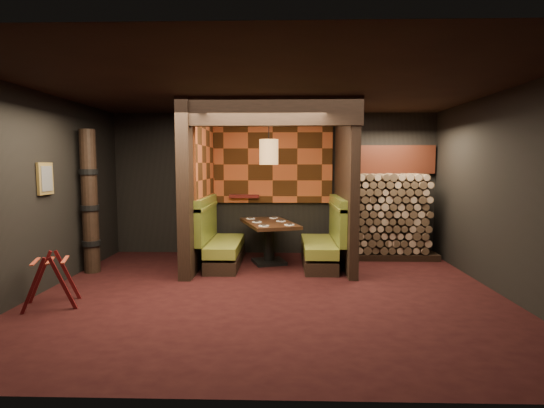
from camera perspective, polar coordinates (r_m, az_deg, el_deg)
The scene contains 23 objects.
floor at distance 6.16m, azimuth -0.34°, elevation -11.96°, with size 6.50×5.50×0.02m, color black.
ceiling at distance 5.97m, azimuth -0.36°, elevation 15.35°, with size 6.50×5.50×0.02m, color black.
wall_back at distance 8.65m, azimuth 0.27°, elevation 2.72°, with size 6.50×0.02×2.85m, color black.
wall_front at distance 3.15m, azimuth -2.03°, elevation -1.96°, with size 6.50×0.02×2.85m, color black.
wall_left at distance 6.83m, azimuth -28.84°, elevation 1.34°, with size 0.02×5.50×2.85m, color black.
wall_right at distance 6.64m, azimuth 29.05°, elevation 1.24°, with size 0.02×5.50×2.85m, color black.
partition_left at distance 7.70m, azimuth -10.03°, elevation 2.31°, with size 0.20×2.20×2.85m, color black.
partition_right at distance 7.67m, azimuth 9.85°, elevation 2.30°, with size 0.15×2.10×2.85m, color black.
header_beam at distance 6.63m, azimuth -0.37°, elevation 12.34°, with size 2.85×0.18×0.44m, color black.
tapa_back_panel at distance 8.59m, azimuth 0.09°, elevation 5.34°, with size 2.40×0.06×1.55m, color #AF4B24.
tapa_side_panel at distance 7.83m, azimuth -8.96°, elevation 5.49°, with size 0.04×1.85×1.45m, color #AF4B24.
lacquer_shelf at distance 8.59m, azimuth -3.76°, elevation 1.06°, with size 0.60×0.12×0.07m, color #541614.
booth_bench_left at distance 7.75m, azimuth -7.08°, elevation -5.27°, with size 0.68×1.60×1.14m.
booth_bench_right at distance 7.70m, azimuth 7.05°, elevation -5.34°, with size 0.68×1.60×1.14m.
dining_table at distance 7.81m, azimuth -0.41°, elevation -4.12°, with size 1.19×1.63×0.77m.
place_settings at distance 7.77m, azimuth -0.41°, elevation -2.33°, with size 0.92×1.27×0.03m.
pendant_lamp at distance 7.65m, azimuth -0.43°, elevation 7.00°, with size 0.34×0.34×1.03m.
framed_picture at distance 6.89m, azimuth -28.18°, elevation 3.02°, with size 0.05×0.36×0.46m.
luggage_rack at distance 6.22m, azimuth -27.57°, elevation -8.84°, with size 0.79×0.67×0.73m.
totem_column at distance 7.72m, azimuth -23.30°, elevation 0.19°, with size 0.31×0.31×2.40m.
firewood_stack at distance 8.55m, azimuth 15.71°, elevation -1.59°, with size 1.73×0.70×1.64m.
mosaic_header at distance 8.81m, azimuth 15.36°, elevation 5.79°, with size 1.83×0.10×0.56m, color maroon.
bay_front_post at distance 7.94m, azimuth 10.22°, elevation 2.40°, with size 0.08×0.08×2.85m, color black.
Camera 1 is at (0.20, -5.88, 1.83)m, focal length 28.00 mm.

